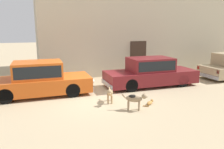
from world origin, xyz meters
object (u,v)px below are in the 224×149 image
object	(u,v)px
stray_dog_spotted	(110,93)
stray_dog_tan	(135,99)
parked_sedan_nearest	(39,79)
stray_cat	(150,103)
parked_sedan_second	(150,72)

from	to	relation	value
stray_dog_spotted	stray_dog_tan	world-z (taller)	stray_dog_tan
parked_sedan_nearest	stray_dog_spotted	distance (m)	3.26
stray_dog_tan	stray_cat	bearing A→B (deg)	54.15
stray_dog_tan	parked_sedan_second	bearing A→B (deg)	83.66
parked_sedan_second	stray_cat	size ratio (longest dim) A/B	8.40
stray_dog_spotted	stray_dog_tan	distance (m)	1.18
parked_sedan_second	stray_dog_spotted	distance (m)	3.39
parked_sedan_nearest	stray_dog_spotted	size ratio (longest dim) A/B	4.55
stray_dog_spotted	stray_cat	size ratio (longest dim) A/B	1.73
parked_sedan_nearest	parked_sedan_second	distance (m)	5.37
parked_sedan_nearest	parked_sedan_second	bearing A→B (deg)	-0.77
parked_sedan_second	stray_dog_tan	xyz separation A→B (m)	(-2.23, -2.86, -0.28)
stray_dog_spotted	parked_sedan_second	bearing A→B (deg)	139.82
parked_sedan_second	parked_sedan_nearest	bearing A→B (deg)	179.48
parked_sedan_nearest	stray_dog_tan	xyz separation A→B (m)	(3.14, -3.03, -0.30)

